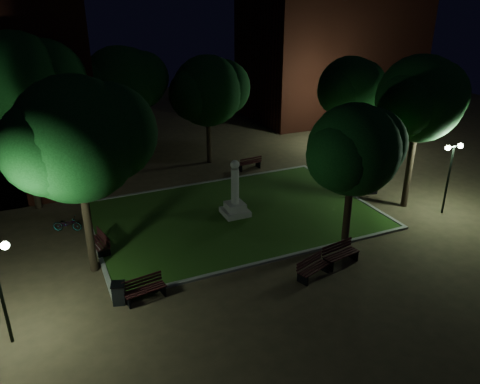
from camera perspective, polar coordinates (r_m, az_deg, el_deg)
The scene contains 23 objects.
ground at distance 24.55m, azimuth 1.28°, elevation -4.77°, with size 80.00×80.00×0.00m, color #453724.
lawn at distance 26.15m, azimuth -0.59°, elevation -2.81°, with size 15.00×10.00×0.08m, color #244613.
lawn_kerb at distance 26.14m, azimuth -0.59°, elevation -2.77°, with size 15.40×10.40×0.12m.
monument at distance 25.76m, azimuth -0.60°, elevation -0.98°, with size 1.40×1.40×3.20m.
building_far at distance 48.39m, azimuth 10.91°, elevation 16.36°, with size 16.00×10.00×12.00m, color #44180E.
tree_west at distance 19.90m, azimuth -19.06°, elevation 6.08°, with size 6.33×5.17×8.69m.
tree_north_wl at distance 30.93m, azimuth -14.21°, elevation 12.69°, with size 5.66×4.62×8.53m.
tree_north_er at distance 33.03m, azimuth -3.78°, elevation 12.20°, with size 5.98×4.88×7.65m.
tree_ne at distance 33.17m, azimuth 13.37°, elevation 12.18°, with size 5.26×4.30×7.65m.
tree_east at distance 27.14m, azimuth 21.25°, elevation 10.55°, with size 5.70×4.65×8.61m.
tree_se at distance 21.96m, azimuth 13.92°, elevation 5.03°, with size 5.23×4.27×7.06m.
tree_nw at distance 27.47m, azimuth -25.37°, elevation 11.61°, with size 6.87×5.61×9.82m.
tree_far_north at distance 32.52m, azimuth -13.37°, elevation 13.07°, with size 5.29×4.32×8.27m.
lamppost_se at distance 27.85m, azimuth 24.30°, elevation 3.01°, with size 1.18×0.28×4.04m.
lamppost_ne at distance 38.13m, azimuth 11.61°, elevation 9.74°, with size 1.18×0.28×4.09m.
bench_near_left at distance 20.92m, azimuth 8.82°, elevation -9.16°, with size 1.75×1.08×0.91m.
bench_near_right at distance 22.08m, azimuth 12.08°, elevation -7.43°, with size 1.89×0.93×0.99m.
bench_west_near at distance 19.73m, azimuth -11.58°, elevation -11.55°, with size 1.77×0.83×0.94m.
bench_left_side at distance 23.52m, azimuth -16.75°, elevation -5.97°, with size 0.92×1.81×0.95m.
bench_right_side at distance 30.47m, azimuth 15.23°, elevation 1.12°, with size 1.13×1.92×1.00m.
bench_far_side at distance 32.79m, azimuth 1.16°, elevation 3.51°, with size 1.75×0.75×0.94m.
trash_bin at distance 19.69m, azimuth -14.56°, elevation -11.85°, with size 0.66×0.66×0.92m.
bicycle at distance 26.02m, azimuth -20.32°, elevation -3.67°, with size 0.52×1.50×0.79m, color black.
Camera 1 is at (-9.35, -19.52, 11.58)m, focal length 35.00 mm.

